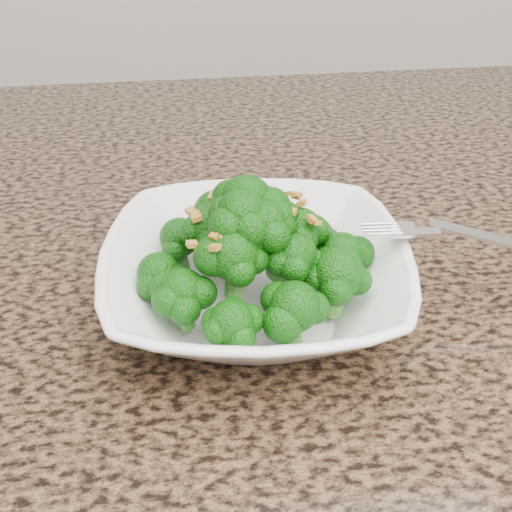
{
  "coord_description": "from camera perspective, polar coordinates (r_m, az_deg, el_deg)",
  "views": [
    {
      "loc": [
        -0.15,
        -0.17,
        1.22
      ],
      "look_at": [
        -0.1,
        0.24,
        0.95
      ],
      "focal_mm": 45.0,
      "sensor_mm": 36.0,
      "label": 1
    }
  ],
  "objects": [
    {
      "name": "granite_counter",
      "position": [
        0.6,
        8.87,
        -1.1
      ],
      "size": [
        1.64,
        1.04,
        0.03
      ],
      "primitive_type": "cube",
      "color": "brown",
      "rests_on": "cabinet"
    },
    {
      "name": "bowl",
      "position": [
        0.51,
        0.0,
        -1.96
      ],
      "size": [
        0.26,
        0.26,
        0.06
      ],
      "primitive_type": "imported",
      "rotation": [
        0.0,
        0.0,
        -0.09
      ],
      "color": "white",
      "rests_on": "granite_counter"
    },
    {
      "name": "broccoli_pile",
      "position": [
        0.47,
        0.0,
        4.46
      ],
      "size": [
        0.21,
        0.21,
        0.07
      ],
      "primitive_type": null,
      "color": "#105509",
      "rests_on": "bowl"
    },
    {
      "name": "garlic_topping",
      "position": [
        0.45,
        0.0,
        8.71
      ],
      "size": [
        0.13,
        0.13,
        0.01
      ],
      "primitive_type": null,
      "color": "#B27E2B",
      "rests_on": "broccoli_pile"
    },
    {
      "name": "fork",
      "position": [
        0.51,
        15.31,
        2.05
      ],
      "size": [
        0.18,
        0.07,
        0.01
      ],
      "primitive_type": null,
      "rotation": [
        0.0,
        0.0,
        -0.25
      ],
      "color": "silver",
      "rests_on": "bowl"
    }
  ]
}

